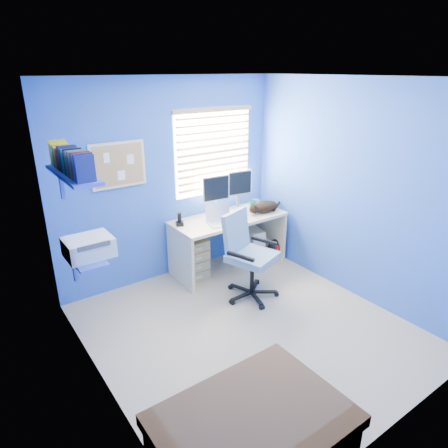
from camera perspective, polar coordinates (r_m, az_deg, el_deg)
floor at (r=4.36m, az=3.47°, el=-14.73°), size 3.00×3.20×0.00m
ceiling at (r=3.53m, az=4.43°, el=20.21°), size 3.00×3.20×0.00m
wall_back at (r=5.04m, az=-7.73°, el=6.03°), size 3.00×0.01×2.50m
wall_front at (r=2.84m, az=24.99°, el=-8.52°), size 3.00×0.01×2.50m
wall_left at (r=3.11m, az=-18.15°, el=-4.86°), size 0.01×3.20×2.50m
wall_right at (r=4.81m, az=17.91°, el=4.44°), size 0.01×3.20×2.50m
desk at (r=5.39m, az=0.67°, el=-2.68°), size 1.54×0.65×0.74m
laptop at (r=4.98m, az=-0.35°, el=1.20°), size 0.37×0.31×0.22m
monitor_left at (r=5.25m, az=-1.29°, el=4.10°), size 0.41×0.15×0.54m
monitor_right at (r=5.50m, az=1.99°, el=4.92°), size 0.41×0.18×0.54m
phone at (r=4.98m, az=-6.39°, el=0.76°), size 0.12×0.14×0.17m
mug at (r=5.61m, az=4.09°, el=2.86°), size 0.10×0.09×0.10m
cd_spindle at (r=5.75m, az=4.53°, el=3.15°), size 0.13×0.13×0.07m
cat at (r=5.45m, az=5.92°, el=2.46°), size 0.42×0.23×0.15m
tower_pc at (r=5.77m, az=4.02°, el=-2.64°), size 0.27×0.47×0.45m
drawer_boxes at (r=5.18m, az=-4.43°, el=-5.01°), size 0.35×0.28×0.54m
yellow_book at (r=5.59m, az=4.18°, el=-4.65°), size 0.03×0.17×0.24m
backpack at (r=5.80m, az=7.30°, el=-3.51°), size 0.28×0.24×0.29m
bed_corner at (r=2.97m, az=4.04°, el=-29.22°), size 1.15×0.82×0.55m
office_chair at (r=4.75m, az=3.51°, el=-6.05°), size 0.77×0.77×1.03m
window_blinds at (r=5.27m, az=-1.40°, el=10.24°), size 1.15×0.05×1.10m
corkboard at (r=4.69m, az=-14.86°, el=8.15°), size 0.64×0.02×0.52m
wall_shelves at (r=3.75m, az=-19.98°, el=2.46°), size 0.42×0.90×1.05m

